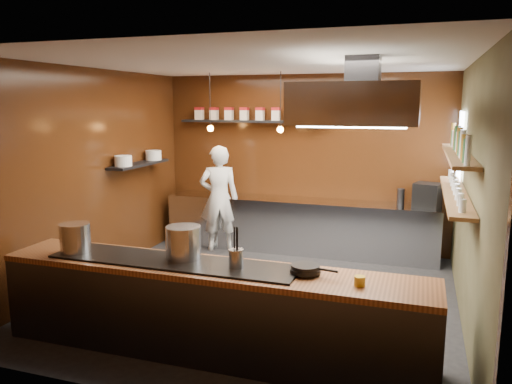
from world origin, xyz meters
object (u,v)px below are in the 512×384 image
at_px(espresso_machine, 427,195).
at_px(stockpot_small, 183,242).
at_px(stockpot_large, 75,238).
at_px(chef, 219,198).
at_px(extractor_hood, 362,103).

bearing_deg(espresso_machine, stockpot_small, -107.18).
distance_m(stockpot_large, chef, 3.50).
xyz_separation_m(stockpot_small, chef, (-1.00, 3.33, -0.20)).
relative_size(espresso_machine, chef, 0.21).
bearing_deg(extractor_hood, stockpot_small, -145.67).
xyz_separation_m(stockpot_small, espresso_machine, (2.38, 3.71, -0.02)).
relative_size(extractor_hood, espresso_machine, 5.24).
xyz_separation_m(extractor_hood, espresso_machine, (0.76, 2.60, -1.41)).
distance_m(stockpot_large, espresso_machine, 5.27).
relative_size(extractor_hood, chef, 1.10).
bearing_deg(stockpot_small, stockpot_large, -172.33).
relative_size(stockpot_large, chef, 0.18).
relative_size(extractor_hood, stockpot_small, 5.59).
bearing_deg(chef, stockpot_large, 63.74).
distance_m(extractor_hood, stockpot_small, 2.41).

